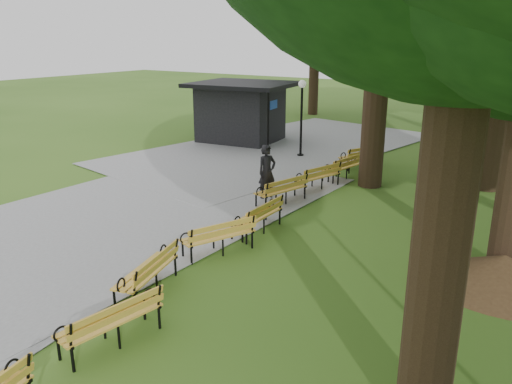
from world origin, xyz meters
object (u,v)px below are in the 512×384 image
Objects in this scene: bench_2 at (110,320)px; person at (267,172)px; bench_9 at (359,156)px; bench_4 at (218,236)px; kiosk at (241,112)px; dirt_mound at (503,271)px; bench_8 at (342,167)px; bench_7 at (317,176)px; bench_6 at (281,190)px; bench_3 at (146,272)px; bench_5 at (257,216)px; lamp_post at (302,102)px.

person is at bearing -156.88° from bench_2.
bench_9 is at bearing -165.96° from bench_2.
bench_4 is (1.28, -4.17, -0.43)m from person.
bench_2 is (8.04, -15.14, -0.98)m from kiosk.
kiosk reaches higher than dirt_mound.
kiosk reaches higher than bench_8.
person is at bearing 162.10° from dirt_mound.
bench_4 is 1.00× the size of bench_7.
bench_7 is at bearing -170.34° from bench_6.
kiosk is 15.35m from bench_3.
bench_9 is at bearing 14.84° from person.
dirt_mound is 6.90m from bench_6.
bench_2 is at bearing 15.58° from bench_8.
bench_7 is at bearing -174.77° from bench_5.
bench_5 is 2.47m from bench_6.
bench_7 is at bearing 146.84° from dirt_mound.
lamp_post reaches higher than bench_3.
bench_5 is (7.28, -9.59, -0.98)m from kiosk.
bench_5 is at bearing -158.34° from bench_4.
bench_2 is 13.59m from bench_9.
lamp_post is 9.09m from bench_5.
bench_6 is (6.59, -7.21, -0.98)m from kiosk.
bench_7 is (-6.35, 4.15, 0.08)m from dirt_mound.
kiosk reaches higher than bench_7.
bench_2 is 1.00× the size of bench_5.
kiosk is at bearing -143.75° from bench_5.
person is 0.91× the size of bench_8.
person is at bearing -71.32° from lamp_post.
kiosk is 2.39× the size of bench_4.
bench_5 is 4.41m from bench_7.
bench_4 is at bearing -71.98° from lamp_post.
person reaches higher than dirt_mound.
person is 0.78m from bench_6.
person is 7.57m from dirt_mound.
bench_4 is 7.62m from bench_8.
dirt_mound is at bearing 59.89° from bench_9.
person is at bearing -8.69° from bench_7.
bench_5 is (-0.76, 5.55, 0.00)m from bench_2.
bench_3 is at bearing 22.58° from bench_9.
bench_9 is at bearing -164.80° from bench_8.
lamp_post is at bearing 42.18° from person.
bench_2 is 1.00× the size of bench_9.
bench_7 is 1.00× the size of bench_8.
kiosk is 17.17m from bench_2.
bench_3 and bench_9 have the same top height.
bench_9 is at bearing 166.64° from bench_3.
bench_9 is (6.79, -1.61, -0.98)m from kiosk.
bench_9 is at bearing -166.42° from bench_6.
lamp_post is 6.70m from bench_6.
kiosk is at bearing -167.31° from bench_3.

